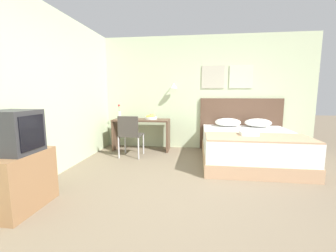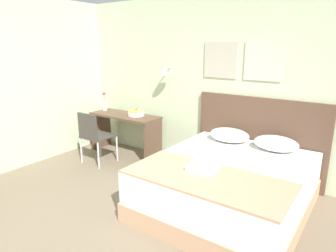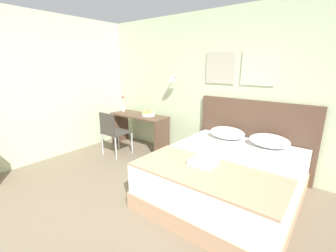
{
  "view_description": "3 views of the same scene",
  "coord_description": "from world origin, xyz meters",
  "px_view_note": "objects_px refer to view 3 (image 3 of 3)",
  "views": [
    {
      "loc": [
        0.02,
        -2.64,
        1.32
      ],
      "look_at": [
        -0.55,
        1.63,
        0.69
      ],
      "focal_mm": 24.0,
      "sensor_mm": 36.0,
      "label": 1
    },
    {
      "loc": [
        2.3,
        -1.35,
        1.91
      ],
      "look_at": [
        0.33,
        1.44,
        0.99
      ],
      "focal_mm": 32.0,
      "sensor_mm": 36.0,
      "label": 2
    },
    {
      "loc": [
        2.06,
        -0.89,
        1.75
      ],
      "look_at": [
        -0.04,
        1.81,
        0.82
      ],
      "focal_mm": 24.0,
      "sensor_mm": 36.0,
      "label": 3
    }
  ],
  "objects_px": {
    "fruit_bowl": "(148,114)",
    "pillow_right": "(269,141)",
    "throw_blanket": "(206,172)",
    "headboard": "(253,137)",
    "folded_towel_near_foot": "(204,162)",
    "flower_vase": "(123,106)",
    "desk": "(139,124)",
    "pillow_left": "(227,133)",
    "desk_chair": "(112,130)",
    "bed": "(226,177)"
  },
  "relations": [
    {
      "from": "desk",
      "to": "desk_chair",
      "type": "relative_size",
      "value": 1.49
    },
    {
      "from": "headboard",
      "to": "desk_chair",
      "type": "height_order",
      "value": "headboard"
    },
    {
      "from": "pillow_left",
      "to": "fruit_bowl",
      "type": "relative_size",
      "value": 2.01
    },
    {
      "from": "pillow_right",
      "to": "throw_blanket",
      "type": "bearing_deg",
      "value": -104.06
    },
    {
      "from": "throw_blanket",
      "to": "bed",
      "type": "bearing_deg",
      "value": 90.0
    },
    {
      "from": "pillow_left",
      "to": "desk",
      "type": "bearing_deg",
      "value": -178.92
    },
    {
      "from": "bed",
      "to": "flower_vase",
      "type": "height_order",
      "value": "flower_vase"
    },
    {
      "from": "throw_blanket",
      "to": "desk",
      "type": "distance_m",
      "value": 2.61
    },
    {
      "from": "pillow_right",
      "to": "folded_towel_near_foot",
      "type": "relative_size",
      "value": 1.98
    },
    {
      "from": "fruit_bowl",
      "to": "flower_vase",
      "type": "bearing_deg",
      "value": -179.58
    },
    {
      "from": "bed",
      "to": "fruit_bowl",
      "type": "bearing_deg",
      "value": 160.31
    },
    {
      "from": "pillow_right",
      "to": "desk",
      "type": "bearing_deg",
      "value": -179.19
    },
    {
      "from": "throw_blanket",
      "to": "flower_vase",
      "type": "xyz_separation_m",
      "value": [
        -2.84,
        1.3,
        0.24
      ]
    },
    {
      "from": "headboard",
      "to": "desk_chair",
      "type": "bearing_deg",
      "value": -157.43
    },
    {
      "from": "folded_towel_near_foot",
      "to": "flower_vase",
      "type": "bearing_deg",
      "value": 156.86
    },
    {
      "from": "bed",
      "to": "desk_chair",
      "type": "distance_m",
      "value": 2.38
    },
    {
      "from": "fruit_bowl",
      "to": "folded_towel_near_foot",
      "type": "bearing_deg",
      "value": -30.91
    },
    {
      "from": "throw_blanket",
      "to": "folded_towel_near_foot",
      "type": "bearing_deg",
      "value": 129.27
    },
    {
      "from": "headboard",
      "to": "folded_towel_near_foot",
      "type": "xyz_separation_m",
      "value": [
        -0.11,
        -1.44,
        0.04
      ]
    },
    {
      "from": "folded_towel_near_foot",
      "to": "desk",
      "type": "relative_size",
      "value": 0.22
    },
    {
      "from": "throw_blanket",
      "to": "folded_towel_near_foot",
      "type": "xyz_separation_m",
      "value": [
        -0.11,
        0.14,
        0.04
      ]
    },
    {
      "from": "pillow_left",
      "to": "flower_vase",
      "type": "distance_m",
      "value": 2.53
    },
    {
      "from": "pillow_left",
      "to": "folded_towel_near_foot",
      "type": "height_order",
      "value": "pillow_left"
    },
    {
      "from": "pillow_left",
      "to": "desk_chair",
      "type": "relative_size",
      "value": 0.65
    },
    {
      "from": "bed",
      "to": "pillow_left",
      "type": "relative_size",
      "value": 3.46
    },
    {
      "from": "bed",
      "to": "pillow_right",
      "type": "bearing_deg",
      "value": 65.89
    },
    {
      "from": "pillow_right",
      "to": "bed",
      "type": "bearing_deg",
      "value": -114.11
    },
    {
      "from": "throw_blanket",
      "to": "fruit_bowl",
      "type": "relative_size",
      "value": 5.99
    },
    {
      "from": "pillow_left",
      "to": "pillow_right",
      "type": "distance_m",
      "value": 0.65
    },
    {
      "from": "desk",
      "to": "headboard",
      "type": "bearing_deg",
      "value": 8.08
    },
    {
      "from": "desk",
      "to": "desk_chair",
      "type": "bearing_deg",
      "value": -96.86
    },
    {
      "from": "fruit_bowl",
      "to": "flower_vase",
      "type": "xyz_separation_m",
      "value": [
        -0.77,
        -0.01,
        0.08
      ]
    },
    {
      "from": "bed",
      "to": "pillow_right",
      "type": "height_order",
      "value": "pillow_right"
    },
    {
      "from": "fruit_bowl",
      "to": "pillow_right",
      "type": "bearing_deg",
      "value": -0.44
    },
    {
      "from": "fruit_bowl",
      "to": "desk_chair",
      "type": "bearing_deg",
      "value": -112.81
    },
    {
      "from": "pillow_left",
      "to": "folded_towel_near_foot",
      "type": "distance_m",
      "value": 1.17
    },
    {
      "from": "headboard",
      "to": "flower_vase",
      "type": "distance_m",
      "value": 2.87
    },
    {
      "from": "bed",
      "to": "fruit_bowl",
      "type": "xyz_separation_m",
      "value": [
        -2.07,
        0.74,
        0.48
      ]
    },
    {
      "from": "pillow_right",
      "to": "folded_towel_near_foot",
      "type": "height_order",
      "value": "pillow_right"
    },
    {
      "from": "pillow_left",
      "to": "pillow_right",
      "type": "bearing_deg",
      "value": 0.0
    },
    {
      "from": "pillow_left",
      "to": "fruit_bowl",
      "type": "distance_m",
      "value": 1.75
    },
    {
      "from": "fruit_bowl",
      "to": "pillow_left",
      "type": "bearing_deg",
      "value": -0.6
    },
    {
      "from": "bed",
      "to": "pillow_left",
      "type": "xyz_separation_m",
      "value": [
        -0.32,
        0.72,
        0.39
      ]
    },
    {
      "from": "pillow_right",
      "to": "headboard",
      "type": "bearing_deg",
      "value": 138.29
    },
    {
      "from": "folded_towel_near_foot",
      "to": "flower_vase",
      "type": "relative_size",
      "value": 0.83
    },
    {
      "from": "bed",
      "to": "flower_vase",
      "type": "bearing_deg",
      "value": 165.5
    },
    {
      "from": "desk",
      "to": "flower_vase",
      "type": "xyz_separation_m",
      "value": [
        -0.55,
        0.05,
        0.33
      ]
    },
    {
      "from": "pillow_left",
      "to": "desk",
      "type": "height_order",
      "value": "pillow_left"
    },
    {
      "from": "desk_chair",
      "to": "flower_vase",
      "type": "relative_size",
      "value": 2.53
    },
    {
      "from": "desk",
      "to": "folded_towel_near_foot",
      "type": "bearing_deg",
      "value": -27.13
    }
  ]
}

